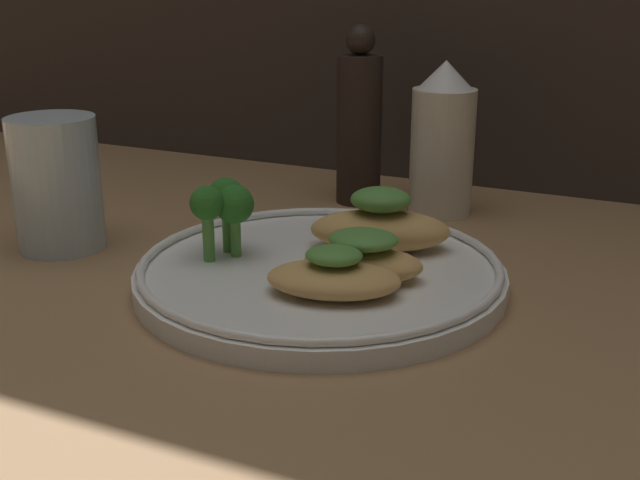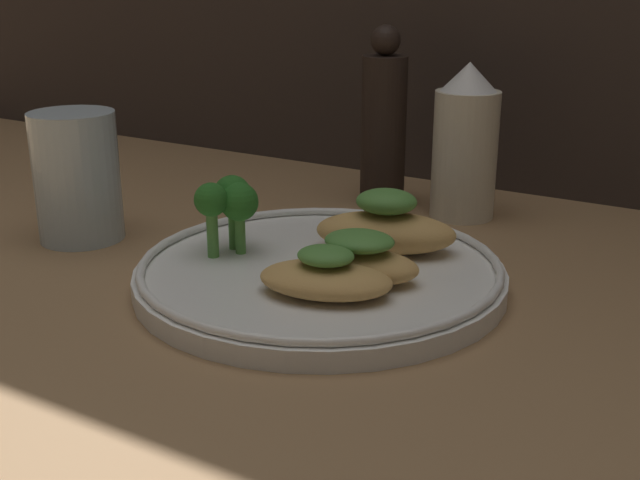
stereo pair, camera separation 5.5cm
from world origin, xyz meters
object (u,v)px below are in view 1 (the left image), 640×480
at_px(broccoli_bunch, 225,204).
at_px(sauce_bottle, 442,142).
at_px(drinking_glass, 57,184).
at_px(pepper_grinder, 359,124).
at_px(plate, 320,273).

bearing_deg(broccoli_bunch, sauce_bottle, 65.96).
xyz_separation_m(broccoli_bunch, drinking_glass, (-0.15, -0.01, -0.00)).
distance_m(sauce_bottle, pepper_grinder, 0.08).
height_order(plate, sauce_bottle, sauce_bottle).
relative_size(pepper_grinder, drinking_glass, 1.57).
distance_m(pepper_grinder, drinking_glass, 0.27).
distance_m(broccoli_bunch, drinking_glass, 0.15).
relative_size(broccoli_bunch, sauce_bottle, 0.41).
height_order(plate, broccoli_bunch, broccoli_bunch).
xyz_separation_m(plate, broccoli_bunch, (-0.07, -0.01, 0.04)).
xyz_separation_m(broccoli_bunch, sauce_bottle, (0.09, 0.21, 0.01)).
bearing_deg(plate, broccoli_bunch, -174.85).
xyz_separation_m(sauce_bottle, pepper_grinder, (-0.08, 0.00, 0.01)).
bearing_deg(broccoli_bunch, pepper_grinder, 85.98).
distance_m(broccoli_bunch, pepper_grinder, 0.21).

